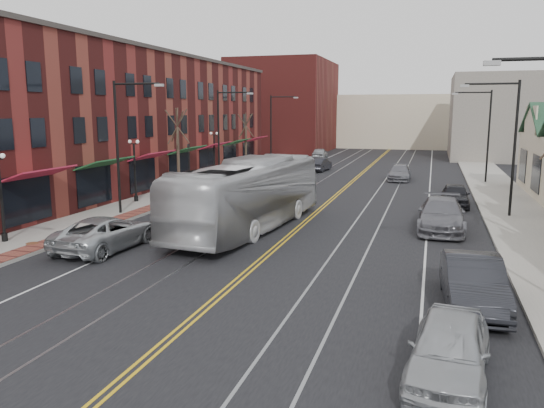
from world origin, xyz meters
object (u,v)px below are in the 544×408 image
Objects in this scene: parked_suv at (106,233)px; parked_car_b at (473,282)px; parked_car_d at (455,195)px; transit_bus at (249,195)px; parked_car_c at (441,215)px; parked_car_a at (449,349)px.

parked_suv is 16.13m from parked_car_b.
parked_car_d is (0.11, 19.47, -0.08)m from parked_car_b.
transit_bus is at bearing -135.39° from parked_car_d.
parked_car_c reaches higher than parked_car_b.
transit_bus is at bearing 131.44° from parked_car_a.
parked_suv is 1.11× the size of parked_car_b.
transit_bus is 3.03× the size of parked_car_a.
parked_car_b is 0.86× the size of parked_car_c.
parked_car_a is 0.88× the size of parked_car_b.
parked_car_a is 24.74m from parked_car_d.
transit_bus is 17.27m from parked_car_a.
parked_suv is at bearing 157.48° from parked_car_a.
parked_car_c is (-0.87, 11.57, 0.02)m from parked_car_b.
parked_car_c is at bearing -96.65° from parked_car_d.
parked_car_b is 1.14× the size of parked_car_d.
parked_suv is at bearing 166.31° from parked_car_b.
parked_car_c is (10.00, 2.78, -1.05)m from transit_bus.
transit_bus is 7.81m from parked_suv.
parked_car_c is (15.00, 8.67, 0.07)m from parked_suv.
parked_car_a is at bearing 131.32° from transit_bus.
parked_car_c reaches higher than parked_suv.
parked_car_d is at bearing 83.27° from parked_car_c.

